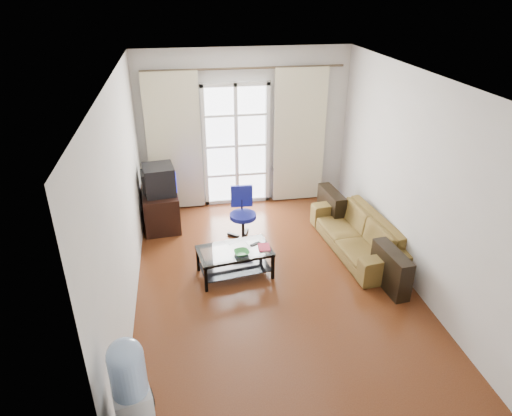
{
  "coord_description": "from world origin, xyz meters",
  "views": [
    {
      "loc": [
        -1.08,
        -4.92,
        3.66
      ],
      "look_at": [
        -0.18,
        0.35,
        0.96
      ],
      "focal_mm": 32.0,
      "sensor_mm": 36.0,
      "label": 1
    }
  ],
  "objects": [
    {
      "name": "wall_right",
      "position": [
        1.8,
        0.0,
        1.35
      ],
      "size": [
        0.02,
        5.2,
        2.7
      ],
      "primitive_type": "cube",
      "color": "beige",
      "rests_on": "floor"
    },
    {
      "name": "wall_front",
      "position": [
        0.0,
        -2.6,
        1.35
      ],
      "size": [
        3.6,
        0.02,
        2.7
      ],
      "primitive_type": "cube",
      "color": "beige",
      "rests_on": "floor"
    },
    {
      "name": "tv_stand",
      "position": [
        -1.49,
        1.86,
        0.3
      ],
      "size": [
        0.62,
        0.87,
        0.6
      ],
      "primitive_type": "cube",
      "rotation": [
        0.0,
        0.0,
        0.08
      ],
      "color": "black",
      "rests_on": "floor"
    },
    {
      "name": "water_cooler",
      "position": [
        -1.6,
        -2.35,
        0.71
      ],
      "size": [
        0.34,
        0.34,
        1.36
      ],
      "rotation": [
        0.0,
        0.0,
        0.25
      ],
      "color": "silver",
      "rests_on": "floor"
    },
    {
      "name": "curtain_rod",
      "position": [
        0.0,
        2.5,
        2.38
      ],
      "size": [
        3.3,
        0.04,
        0.04
      ],
      "primitive_type": "cylinder",
      "rotation": [
        0.0,
        1.57,
        0.0
      ],
      "color": "#4C3F2D",
      "rests_on": "wall_back"
    },
    {
      "name": "wall_left",
      "position": [
        -1.8,
        0.0,
        1.35
      ],
      "size": [
        0.02,
        5.2,
        2.7
      ],
      "primitive_type": "cube",
      "color": "beige",
      "rests_on": "floor"
    },
    {
      "name": "task_chair",
      "position": [
        -0.24,
        1.21,
        0.25
      ],
      "size": [
        0.6,
        0.6,
        0.84
      ],
      "rotation": [
        0.0,
        0.0,
        -0.05
      ],
      "color": "black",
      "rests_on": "floor"
    },
    {
      "name": "ceiling",
      "position": [
        0.0,
        0.0,
        2.7
      ],
      "size": [
        5.2,
        5.2,
        0.0
      ],
      "primitive_type": "plane",
      "rotation": [
        3.14,
        0.0,
        0.0
      ],
      "color": "white",
      "rests_on": "wall_back"
    },
    {
      "name": "floor",
      "position": [
        0.0,
        0.0,
        0.0
      ],
      "size": [
        5.2,
        5.2,
        0.0
      ],
      "primitive_type": "plane",
      "color": "#5C2E15",
      "rests_on": "ground"
    },
    {
      "name": "curtain_right",
      "position": [
        0.95,
        2.48,
        1.2
      ],
      "size": [
        0.9,
        0.07,
        2.35
      ],
      "primitive_type": "cube",
      "color": "beige",
      "rests_on": "curtain_rod"
    },
    {
      "name": "curtain_left",
      "position": [
        -1.2,
        2.48,
        1.2
      ],
      "size": [
        0.9,
        0.07,
        2.35
      ],
      "primitive_type": "cube",
      "color": "beige",
      "rests_on": "curtain_rod"
    },
    {
      "name": "wall_back",
      "position": [
        0.0,
        2.6,
        1.35
      ],
      "size": [
        3.6,
        0.02,
        2.7
      ],
      "primitive_type": "cube",
      "color": "beige",
      "rests_on": "floor"
    },
    {
      "name": "crt_tv",
      "position": [
        -1.49,
        1.83,
        0.83
      ],
      "size": [
        0.56,
        0.56,
        0.46
      ],
      "rotation": [
        0.0,
        0.0,
        0.14
      ],
      "color": "black",
      "rests_on": "tv_stand"
    },
    {
      "name": "coffee_table",
      "position": [
        -0.49,
        0.27,
        0.26
      ],
      "size": [
        1.05,
        0.7,
        0.4
      ],
      "rotation": [
        0.0,
        0.0,
        0.15
      ],
      "color": "silver",
      "rests_on": "floor"
    },
    {
      "name": "bowl",
      "position": [
        -0.41,
        0.14,
        0.42
      ],
      "size": [
        0.25,
        0.25,
        0.05
      ],
      "primitive_type": "imported",
      "rotation": [
        0.0,
        0.0,
        0.11
      ],
      "color": "#2E8134",
      "rests_on": "coffee_table"
    },
    {
      "name": "book",
      "position": [
        -0.16,
        0.26,
        0.41
      ],
      "size": [
        0.18,
        0.23,
        0.02
      ],
      "primitive_type": "imported",
      "rotation": [
        0.0,
        0.0,
        -0.07
      ],
      "color": "#AD3415",
      "rests_on": "coffee_table"
    },
    {
      "name": "radiator",
      "position": [
        0.8,
        2.5,
        0.33
      ],
      "size": [
        0.64,
        0.12,
        0.64
      ],
      "primitive_type": "cube",
      "color": "gray",
      "rests_on": "floor"
    },
    {
      "name": "remote",
      "position": [
        -0.19,
        0.37,
        0.41
      ],
      "size": [
        0.16,
        0.11,
        0.02
      ],
      "primitive_type": "cube",
      "rotation": [
        0.0,
        0.0,
        0.51
      ],
      "color": "black",
      "rests_on": "coffee_table"
    },
    {
      "name": "sofa",
      "position": [
        1.39,
        0.61,
        0.28
      ],
      "size": [
        2.04,
        1.11,
        0.55
      ],
      "primitive_type": "imported",
      "rotation": [
        0.0,
        0.0,
        -1.47
      ],
      "color": "olive",
      "rests_on": "floor"
    },
    {
      "name": "french_door",
      "position": [
        -0.15,
        2.54,
        1.07
      ],
      "size": [
        1.16,
        0.06,
        2.15
      ],
      "color": "white",
      "rests_on": "wall_back"
    }
  ]
}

